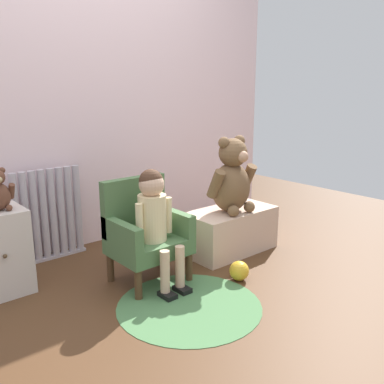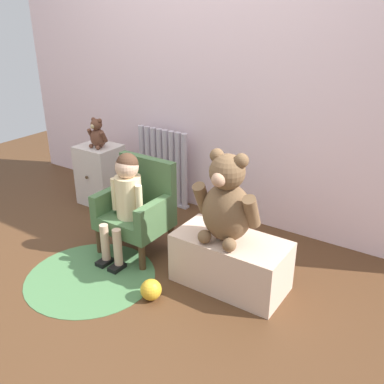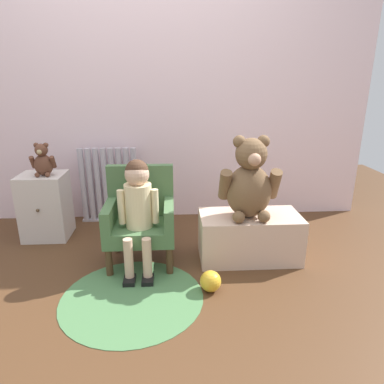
% 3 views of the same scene
% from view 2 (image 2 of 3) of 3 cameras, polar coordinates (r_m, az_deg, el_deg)
% --- Properties ---
extents(ground_plane, '(6.00, 6.00, 0.00)m').
position_cam_2_polar(ground_plane, '(2.80, -12.75, -10.76)').
color(ground_plane, '#4E311C').
extents(back_wall, '(3.80, 0.05, 2.40)m').
position_cam_2_polar(back_wall, '(3.30, 1.49, 17.45)').
color(back_wall, silver).
rests_on(back_wall, ground_plane).
extents(radiator, '(0.50, 0.05, 0.64)m').
position_cam_2_polar(radiator, '(3.57, -3.89, 3.33)').
color(radiator, '#B7ADB9').
rests_on(radiator, ground_plane).
extents(small_dresser, '(0.33, 0.32, 0.50)m').
position_cam_2_polar(small_dresser, '(3.67, -12.08, 2.30)').
color(small_dresser, beige).
rests_on(small_dresser, ground_plane).
extents(child_armchair, '(0.44, 0.37, 0.63)m').
position_cam_2_polar(child_armchair, '(2.90, -7.20, -2.04)').
color(child_armchair, '#496D41').
rests_on(child_armchair, ground_plane).
extents(child_figure, '(0.25, 0.35, 0.71)m').
position_cam_2_polar(child_figure, '(2.76, -8.80, 0.02)').
color(child_figure, beige).
rests_on(child_figure, ground_plane).
extents(low_bench, '(0.67, 0.34, 0.31)m').
position_cam_2_polar(low_bench, '(2.58, 5.14, -9.25)').
color(low_bench, beige).
rests_on(low_bench, ground_plane).
extents(large_teddy_bear, '(0.39, 0.27, 0.53)m').
position_cam_2_polar(large_teddy_bear, '(2.38, 4.64, -1.42)').
color(large_teddy_bear, brown).
rests_on(large_teddy_bear, low_bench).
extents(small_teddy_bear, '(0.18, 0.12, 0.24)m').
position_cam_2_polar(small_teddy_bear, '(3.51, -12.49, 7.46)').
color(small_teddy_bear, brown).
rests_on(small_teddy_bear, small_dresser).
extents(floor_rug, '(0.80, 0.80, 0.01)m').
position_cam_2_polar(floor_rug, '(2.79, -13.35, -10.93)').
color(floor_rug, '#487646').
rests_on(floor_rug, ground_plane).
extents(toy_ball, '(0.12, 0.12, 0.12)m').
position_cam_2_polar(toy_ball, '(2.52, -5.49, -12.84)').
color(toy_ball, gold).
rests_on(toy_ball, ground_plane).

